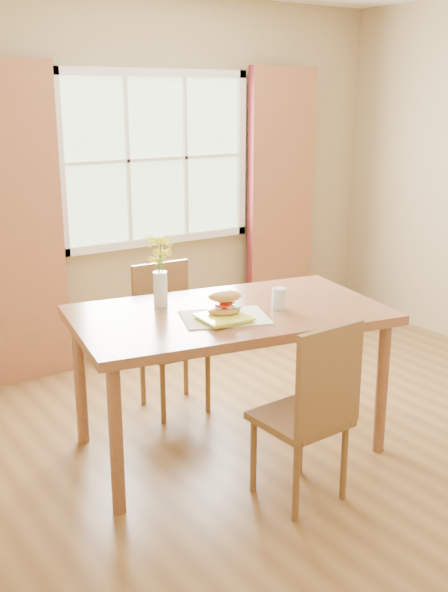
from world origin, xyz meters
The scene contains 12 objects.
room centered at (0.00, 0.00, 1.35)m, with size 4.24×3.84×2.74m.
window centered at (0.00, 1.87, 1.50)m, with size 1.62×0.06×1.32m.
curtain_left centered at (-1.15, 1.78, 1.10)m, with size 0.65×0.08×2.20m, color maroon.
curtain_right centered at (1.15, 1.78, 1.10)m, with size 0.65×0.08×2.20m, color maroon.
dining_table centered at (-0.51, 0.13, 0.74)m, with size 1.84×1.25×0.83m.
chair_near centered at (-0.51, -0.57, 0.52)m, with size 0.41×0.41×0.96m.
chair_far centered at (-0.51, 0.84, 0.51)m, with size 0.42×0.42×0.94m.
placemat centered at (-0.61, 0.04, 0.83)m, with size 0.45×0.33×0.01m, color beige.
plate centered at (-0.65, 0.00, 0.84)m, with size 0.25×0.25×0.01m, color #D1DB36.
croissant_sandwich centered at (-0.61, 0.03, 0.91)m, with size 0.21×0.19×0.13m.
water_glass centered at (-0.27, 0.00, 0.88)m, with size 0.08×0.08×0.12m.
flower_vase centered at (-0.79, 0.42, 1.07)m, with size 0.16×0.16×0.41m.
Camera 1 is at (-2.57, -2.86, 1.97)m, focal length 42.00 mm.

